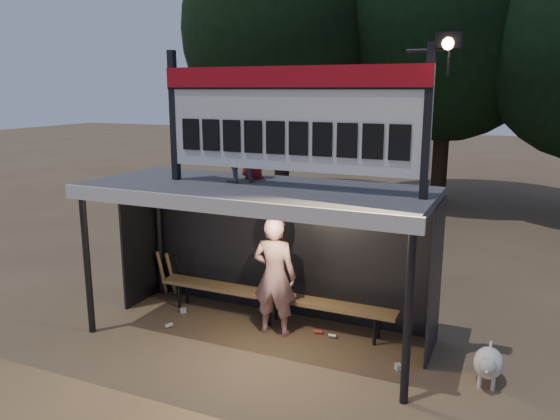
{
  "coord_description": "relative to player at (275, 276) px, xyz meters",
  "views": [
    {
      "loc": [
        3.43,
        -6.87,
        3.68
      ],
      "look_at": [
        0.2,
        0.4,
        1.9
      ],
      "focal_mm": 35.0,
      "sensor_mm": 36.0,
      "label": 1
    }
  ],
  "objects": [
    {
      "name": "bench",
      "position": [
        -0.2,
        0.34,
        -0.49
      ],
      "size": [
        4.0,
        0.35,
        0.48
      ],
      "color": "olive",
      "rests_on": "ground"
    },
    {
      "name": "litter",
      "position": [
        -0.01,
        -0.03,
        -0.89
      ],
      "size": [
        3.82,
        0.86,
        0.08
      ],
      "color": "#A62D1C",
      "rests_on": "ground"
    },
    {
      "name": "player",
      "position": [
        0.0,
        0.0,
        0.0
      ],
      "size": [
        0.7,
        0.48,
        1.85
      ],
      "primitive_type": "imported",
      "rotation": [
        0.0,
        0.0,
        3.2
      ],
      "color": "silver",
      "rests_on": "ground"
    },
    {
      "name": "tree_mid",
      "position": [
        0.8,
        11.29,
        5.24
      ],
      "size": [
        7.22,
        7.22,
        10.36
      ],
      "color": "black",
      "rests_on": "ground"
    },
    {
      "name": "dog",
      "position": [
        3.08,
        -0.25,
        -0.64
      ],
      "size": [
        0.36,
        0.81,
        0.49
      ],
      "color": "white",
      "rests_on": "ground"
    },
    {
      "name": "tree_left",
      "position": [
        -4.2,
        9.79,
        4.59
      ],
      "size": [
        6.46,
        6.46,
        9.27
      ],
      "color": "#2E2114",
      "rests_on": "ground"
    },
    {
      "name": "child_a",
      "position": [
        -0.59,
        -0.04,
        1.95
      ],
      "size": [
        0.68,
        0.67,
        1.11
      ],
      "primitive_type": "imported",
      "rotation": [
        0.0,
        0.0,
        3.84
      ],
      "color": "slate",
      "rests_on": "dugout_shelter"
    },
    {
      "name": "child_b",
      "position": [
        -0.52,
        0.34,
        1.85
      ],
      "size": [
        0.52,
        0.44,
        0.91
      ],
      "primitive_type": "imported",
      "rotation": [
        0.0,
        0.0,
        2.76
      ],
      "color": "#AB1A1F",
      "rests_on": "dugout_shelter"
    },
    {
      "name": "bats",
      "position": [
        -2.32,
        0.61,
        -0.49
      ],
      "size": [
        0.47,
        0.32,
        0.84
      ],
      "color": "#9C7A49",
      "rests_on": "ground"
    },
    {
      "name": "dugout_shelter",
      "position": [
        -0.2,
        0.04,
        0.92
      ],
      "size": [
        5.1,
        2.08,
        2.32
      ],
      "color": "#424144",
      "rests_on": "ground"
    },
    {
      "name": "ground",
      "position": [
        -0.2,
        -0.21,
        -0.92
      ],
      "size": [
        80.0,
        80.0,
        0.0
      ],
      "primitive_type": "plane",
      "color": "brown",
      "rests_on": "ground"
    },
    {
      "name": "scoreboard_assembly",
      "position": [
        0.36,
        -0.22,
        2.4
      ],
      "size": [
        4.1,
        0.27,
        1.99
      ],
      "color": "black",
      "rests_on": "dugout_shelter"
    }
  ]
}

